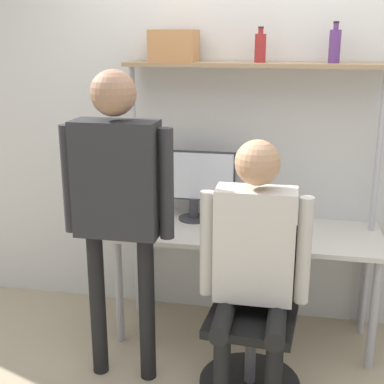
# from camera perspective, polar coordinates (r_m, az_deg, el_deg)

# --- Properties ---
(ground_plane) EXTENTS (12.00, 12.00, 0.00)m
(ground_plane) POSITION_cam_1_polar(r_m,az_deg,el_deg) (3.44, 4.91, -17.45)
(ground_plane) COLOR tan
(wall_back) EXTENTS (8.00, 0.06, 2.70)m
(wall_back) POSITION_cam_1_polar(r_m,az_deg,el_deg) (3.56, 6.65, 7.21)
(wall_back) COLOR silver
(wall_back) RESTS_ON ground_plane
(desk) EXTENTS (1.67, 0.61, 0.73)m
(desk) POSITION_cam_1_polar(r_m,az_deg,el_deg) (3.43, 5.79, -5.36)
(desk) COLOR beige
(desk) RESTS_ON ground_plane
(shelf_unit) EXTENTS (1.58, 0.29, 1.75)m
(shelf_unit) POSITION_cam_1_polar(r_m,az_deg,el_deg) (3.36, 6.47, 9.13)
(shelf_unit) COLOR #997A56
(shelf_unit) RESTS_ON ground_plane
(monitor) EXTENTS (0.54, 0.21, 0.47)m
(monitor) POSITION_cam_1_polar(r_m,az_deg,el_deg) (3.50, 0.22, 1.21)
(monitor) COLOR #333338
(monitor) RESTS_ON desk
(laptop) EXTENTS (0.33, 0.23, 0.23)m
(laptop) POSITION_cam_1_polar(r_m,az_deg,el_deg) (3.27, 7.03, -3.78)
(laptop) COLOR #BCBCC1
(laptop) RESTS_ON desk
(cell_phone) EXTENTS (0.07, 0.15, 0.01)m
(cell_phone) POSITION_cam_1_polar(r_m,az_deg,el_deg) (3.21, 11.65, -5.45)
(cell_phone) COLOR black
(cell_phone) RESTS_ON desk
(office_chair) EXTENTS (0.56, 0.56, 0.92)m
(office_chair) POSITION_cam_1_polar(r_m,az_deg,el_deg) (3.09, 6.42, -15.59)
(office_chair) COLOR black
(office_chair) RESTS_ON ground_plane
(person_seated) EXTENTS (0.58, 0.48, 1.42)m
(person_seated) POSITION_cam_1_polar(r_m,az_deg,el_deg) (2.79, 6.63, -6.31)
(person_seated) COLOR black
(person_seated) RESTS_ON ground_plane
(person_standing) EXTENTS (0.61, 0.24, 1.75)m
(person_standing) POSITION_cam_1_polar(r_m,az_deg,el_deg) (2.85, -7.98, 0.36)
(person_standing) COLOR black
(person_standing) RESTS_ON ground_plane
(bottle_red) EXTENTS (0.07, 0.07, 0.21)m
(bottle_red) POSITION_cam_1_polar(r_m,az_deg,el_deg) (3.34, 7.30, 15.06)
(bottle_red) COLOR maroon
(bottle_red) RESTS_ON shelf_unit
(bottle_purple) EXTENTS (0.07, 0.07, 0.24)m
(bottle_purple) POSITION_cam_1_polar(r_m,az_deg,el_deg) (3.33, 14.98, 14.86)
(bottle_purple) COLOR #593372
(bottle_purple) RESTS_ON shelf_unit
(storage_box) EXTENTS (0.28, 0.24, 0.19)m
(storage_box) POSITION_cam_1_polar(r_m,az_deg,el_deg) (3.42, -1.94, 15.32)
(storage_box) COLOR #B27A47
(storage_box) RESTS_ON shelf_unit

